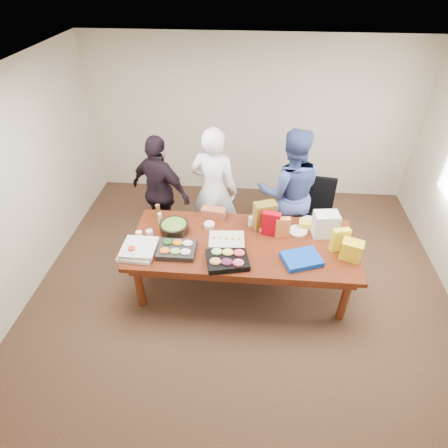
# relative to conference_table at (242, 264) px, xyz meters

# --- Properties ---
(floor) EXTENTS (5.50, 5.00, 0.02)m
(floor) POSITION_rel_conference_table_xyz_m (0.00, 0.00, -0.39)
(floor) COLOR #47301E
(floor) RESTS_ON ground
(ceiling) EXTENTS (5.50, 5.00, 0.02)m
(ceiling) POSITION_rel_conference_table_xyz_m (0.00, 0.00, 2.33)
(ceiling) COLOR white
(ceiling) RESTS_ON wall_back
(wall_back) EXTENTS (5.50, 0.04, 2.70)m
(wall_back) POSITION_rel_conference_table_xyz_m (0.00, 2.50, 0.98)
(wall_back) COLOR beige
(wall_back) RESTS_ON floor
(wall_front) EXTENTS (5.50, 0.04, 2.70)m
(wall_front) POSITION_rel_conference_table_xyz_m (0.00, -2.50, 0.98)
(wall_front) COLOR beige
(wall_front) RESTS_ON floor
(wall_left) EXTENTS (0.04, 5.00, 2.70)m
(wall_left) POSITION_rel_conference_table_xyz_m (-2.75, 0.00, 0.98)
(wall_left) COLOR beige
(wall_left) RESTS_ON floor
(conference_table) EXTENTS (2.80, 1.20, 0.75)m
(conference_table) POSITION_rel_conference_table_xyz_m (0.00, 0.00, 0.00)
(conference_table) COLOR #4C1C0F
(conference_table) RESTS_ON floor
(office_chair) EXTENTS (0.60, 0.60, 1.04)m
(office_chair) POSITION_rel_conference_table_xyz_m (1.05, 0.90, 0.15)
(office_chair) COLOR black
(office_chair) RESTS_ON floor
(person_center) EXTENTS (0.77, 0.59, 1.87)m
(person_center) POSITION_rel_conference_table_xyz_m (-0.45, 0.89, 0.56)
(person_center) COLOR white
(person_center) RESTS_ON floor
(person_right) EXTENTS (0.95, 0.75, 1.88)m
(person_right) POSITION_rel_conference_table_xyz_m (0.60, 0.92, 0.56)
(person_right) COLOR #34437F
(person_right) RESTS_ON floor
(person_left) EXTENTS (1.08, 0.82, 1.71)m
(person_left) POSITION_rel_conference_table_xyz_m (-1.24, 0.91, 0.48)
(person_left) COLOR black
(person_left) RESTS_ON floor
(veggie_tray) EXTENTS (0.45, 0.36, 0.07)m
(veggie_tray) POSITION_rel_conference_table_xyz_m (-0.78, -0.25, 0.41)
(veggie_tray) COLOR black
(veggie_tray) RESTS_ON conference_table
(fruit_tray) EXTENTS (0.55, 0.47, 0.07)m
(fruit_tray) POSITION_rel_conference_table_xyz_m (-0.16, -0.38, 0.41)
(fruit_tray) COLOR black
(fruit_tray) RESTS_ON conference_table
(sheet_cake) EXTENTS (0.45, 0.35, 0.08)m
(sheet_cake) POSITION_rel_conference_table_xyz_m (-0.20, -0.04, 0.41)
(sheet_cake) COLOR beige
(sheet_cake) RESTS_ON conference_table
(salad_bowl) EXTENTS (0.38, 0.38, 0.12)m
(salad_bowl) POSITION_rel_conference_table_xyz_m (-0.89, 0.14, 0.44)
(salad_bowl) COLOR black
(salad_bowl) RESTS_ON conference_table
(chip_bag_blue) EXTENTS (0.51, 0.45, 0.06)m
(chip_bag_blue) POSITION_rel_conference_table_xyz_m (0.70, -0.28, 0.41)
(chip_bag_blue) COLOR #0A3DB3
(chip_bag_blue) RESTS_ON conference_table
(chip_bag_red) EXTENTS (0.24, 0.13, 0.33)m
(chip_bag_red) POSITION_rel_conference_table_xyz_m (0.34, 0.20, 0.54)
(chip_bag_red) COLOR #AD000E
(chip_bag_red) RESTS_ON conference_table
(chip_bag_yellow) EXTENTS (0.22, 0.13, 0.31)m
(chip_bag_yellow) POSITION_rel_conference_table_xyz_m (1.16, -0.04, 0.53)
(chip_bag_yellow) COLOR yellow
(chip_bag_yellow) RESTS_ON conference_table
(chip_bag_orange) EXTENTS (0.18, 0.09, 0.28)m
(chip_bag_orange) POSITION_rel_conference_table_xyz_m (0.49, 0.17, 0.51)
(chip_bag_orange) COLOR orange
(chip_bag_orange) RESTS_ON conference_table
(mayo_jar) EXTENTS (0.10, 0.10, 0.13)m
(mayo_jar) POSITION_rel_conference_table_xyz_m (0.09, 0.37, 0.44)
(mayo_jar) COLOR white
(mayo_jar) RESTS_ON conference_table
(mustard_bottle) EXTENTS (0.07, 0.07, 0.17)m
(mustard_bottle) POSITION_rel_conference_table_xyz_m (0.20, 0.28, 0.46)
(mustard_bottle) COLOR yellow
(mustard_bottle) RESTS_ON conference_table
(dressing_bottle) EXTENTS (0.07, 0.07, 0.19)m
(dressing_bottle) POSITION_rel_conference_table_xyz_m (-1.17, 0.44, 0.47)
(dressing_bottle) COLOR brown
(dressing_bottle) RESTS_ON conference_table
(ranch_bottle) EXTENTS (0.06, 0.06, 0.16)m
(ranch_bottle) POSITION_rel_conference_table_xyz_m (-1.11, 0.30, 0.46)
(ranch_bottle) COLOR beige
(ranch_bottle) RESTS_ON conference_table
(banana_bunch) EXTENTS (0.27, 0.18, 0.08)m
(banana_bunch) POSITION_rel_conference_table_xyz_m (0.84, 0.38, 0.42)
(banana_bunch) COLOR yellow
(banana_bunch) RESTS_ON conference_table
(bread_loaf) EXTENTS (0.34, 0.18, 0.13)m
(bread_loaf) POSITION_rel_conference_table_xyz_m (-0.42, 0.51, 0.44)
(bread_loaf) COLOR #9F5235
(bread_loaf) RESTS_ON conference_table
(kraft_bag) EXTENTS (0.32, 0.24, 0.36)m
(kraft_bag) POSITION_rel_conference_table_xyz_m (0.26, 0.35, 0.56)
(kraft_bag) COLOR brown
(kraft_bag) RESTS_ON conference_table
(red_cup) EXTENTS (0.09, 0.09, 0.11)m
(red_cup) POSITION_rel_conference_table_xyz_m (-1.30, -0.35, 0.43)
(red_cup) COLOR red
(red_cup) RESTS_ON conference_table
(clear_cup_a) EXTENTS (0.09, 0.09, 0.11)m
(clear_cup_a) POSITION_rel_conference_table_xyz_m (-1.30, -0.04, 0.43)
(clear_cup_a) COLOR white
(clear_cup_a) RESTS_ON conference_table
(clear_cup_b) EXTENTS (0.10, 0.10, 0.12)m
(clear_cup_b) POSITION_rel_conference_table_xyz_m (-1.17, -0.02, 0.43)
(clear_cup_b) COLOR silver
(clear_cup_b) RESTS_ON conference_table
(pizza_box_lower) EXTENTS (0.42, 0.42, 0.05)m
(pizza_box_lower) POSITION_rel_conference_table_xyz_m (-1.25, -0.31, 0.40)
(pizza_box_lower) COLOR white
(pizza_box_lower) RESTS_ON conference_table
(pizza_box_upper) EXTENTS (0.40, 0.40, 0.05)m
(pizza_box_upper) POSITION_rel_conference_table_xyz_m (-1.23, -0.29, 0.44)
(pizza_box_upper) COLOR silver
(pizza_box_upper) RESTS_ON pizza_box_lower
(plate_a) EXTENTS (0.30, 0.30, 0.01)m
(plate_a) POSITION_rel_conference_table_xyz_m (0.70, 0.29, 0.38)
(plate_a) COLOR white
(plate_a) RESTS_ON conference_table
(plate_b) EXTENTS (0.23, 0.23, 0.01)m
(plate_b) POSITION_rel_conference_table_xyz_m (0.87, 0.52, 0.38)
(plate_b) COLOR silver
(plate_b) RESTS_ON conference_table
(dip_bowl_a) EXTENTS (0.17, 0.17, 0.05)m
(dip_bowl_a) POSITION_rel_conference_table_xyz_m (0.27, 0.25, 0.40)
(dip_bowl_a) COLOR #ECE8BB
(dip_bowl_a) RESTS_ON conference_table
(dip_bowl_b) EXTENTS (0.15, 0.15, 0.06)m
(dip_bowl_b) POSITION_rel_conference_table_xyz_m (-0.45, 0.28, 0.40)
(dip_bowl_b) COLOR #F5E4D0
(dip_bowl_b) RESTS_ON conference_table
(grocery_bag_white) EXTENTS (0.32, 0.25, 0.32)m
(grocery_bag_white) POSITION_rel_conference_table_xyz_m (1.02, 0.25, 0.54)
(grocery_bag_white) COLOR white
(grocery_bag_white) RESTS_ON conference_table
(grocery_bag_yellow) EXTENTS (0.28, 0.24, 0.24)m
(grocery_bag_yellow) POSITION_rel_conference_table_xyz_m (1.27, -0.18, 0.50)
(grocery_bag_yellow) COLOR yellow
(grocery_bag_yellow) RESTS_ON conference_table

